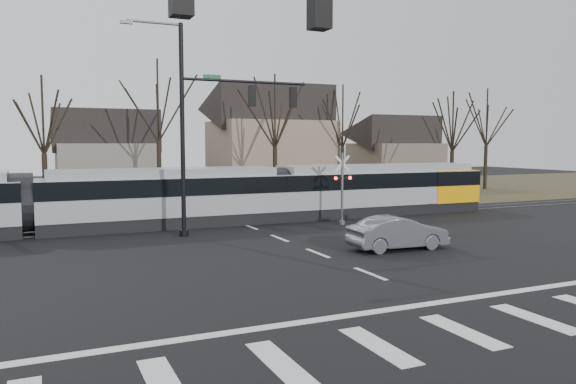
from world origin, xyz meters
name	(u,v)px	position (x,y,z in m)	size (l,w,h in m)	color
ground	(405,287)	(0.00, 0.00, 0.00)	(140.00, 140.00, 0.00)	black
grass_verge	(175,198)	(0.00, 32.00, 0.01)	(140.00, 28.00, 0.01)	#38331E
crosswalk	(500,325)	(0.00, -4.00, 0.01)	(27.00, 2.60, 0.01)	silver
stop_line	(442,302)	(0.00, -1.80, 0.01)	(28.00, 0.35, 0.01)	silver
lane_dashes	(238,222)	(0.00, 16.00, 0.01)	(0.18, 30.00, 0.01)	silver
rail_pair	(239,222)	(0.00, 15.80, 0.03)	(90.00, 1.52, 0.06)	#59595E
tram	(162,195)	(-4.34, 16.00, 1.72)	(41.72, 3.10, 3.16)	gray
sedan	(398,233)	(3.52, 5.38, 0.71)	(4.39, 1.70, 1.43)	#52535A
signal_pole_near_left	(35,55)	(-10.41, -6.00, 5.70)	(9.28, 0.44, 10.20)	black
signal_pole_far	(214,119)	(-2.41, 12.50, 5.70)	(9.28, 0.44, 10.20)	black
rail_crossing_signal	(342,191)	(5.00, 12.79, 1.89)	(1.08, 0.36, 4.00)	#59595B
tree_row	(219,137)	(2.00, 26.00, 5.00)	(59.20, 7.20, 10.00)	black
house_b	(106,150)	(-5.00, 36.00, 3.97)	(8.64, 7.56, 7.65)	slate
house_c	(271,135)	(9.00, 33.00, 5.23)	(10.80, 8.64, 10.10)	#816B5D
house_d	(395,148)	(24.00, 35.00, 3.97)	(8.64, 7.56, 7.65)	brown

